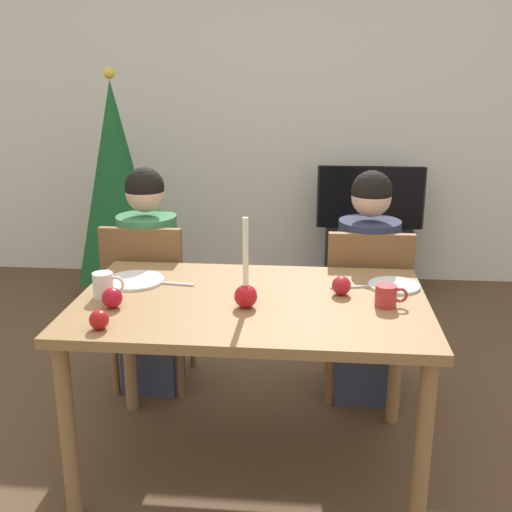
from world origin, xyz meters
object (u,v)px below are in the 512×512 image
Objects in this scene: person_left_child at (150,284)px; christmas_tree at (116,184)px; tv_stand at (367,258)px; mug_left at (104,285)px; apple_by_right_mug at (341,286)px; apple_by_left_plate at (112,298)px; plate_left at (134,280)px; tv at (370,197)px; plate_right at (394,286)px; chair_right at (366,304)px; candle_centerpiece at (246,290)px; mug_right at (387,296)px; dining_table at (251,319)px; apple_near_candle at (99,320)px; person_right_child at (366,291)px; chair_left at (149,297)px.

christmas_tree is (-0.56, 1.29, 0.28)m from person_left_child.
mug_left is at bearing -118.13° from tv_stand.
apple_by_left_plate is at bearing -165.59° from apple_by_right_mug.
tv_stand is 2.50m from plate_left.
tv is (1.25, 1.66, 0.14)m from person_left_child.
tv_stand is 2.96× the size of plate_right.
chair_right is 2.53× the size of candle_centerpiece.
mug_right is at bearing 6.33° from candle_centerpiece.
chair_right is 1.15m from plate_left.
apple_by_right_mug reaches higher than dining_table.
tv_stand is 2.16m from plate_right.
dining_table is 6.48× the size of plate_right.
tv_stand is (0.66, 2.30, -0.43)m from dining_table.
tv is at bearing 66.30° from apple_near_candle.
apple_by_left_plate reaches higher than dining_table.
apple_near_candle is (0.09, -0.99, 0.22)m from person_left_child.
person_left_child is 0.71m from mug_left.
plate_right is (0.60, 0.29, -0.07)m from candle_centerpiece.
candle_centerpiece is at bearing -51.62° from person_left_child.
person_right_child is at bearing 0.00° from person_left_child.
mug_left is 1.65× the size of apple_by_right_mug.
chair_left is 0.55× the size of christmas_tree.
tv_stand is at bearing -90.00° from tv.
person_left_child is 5.43× the size of plate_right.
christmas_tree is 12.74× the size of mug_left.
person_right_child reaches higher than mug_left.
candle_centerpiece is at bearing -50.35° from chair_left.
apple_near_candle reaches higher than plate_left.
chair_right is 1.10m from person_left_child.
candle_centerpiece is 0.54m from mug_right.
dining_table is 0.86m from chair_left.
christmas_tree reaches higher than apple_by_right_mug.
dining_table is at bearing 15.02° from apple_by_left_plate.
apple_near_candle is at bearing -84.90° from chair_left.
person_left_child is at bearing 94.88° from apple_by_left_plate.
plate_left is at bearing -155.28° from person_right_child.
person_right_child is (1.10, 0.00, 0.00)m from person_left_child.
tv is 3.07× the size of plate_left.
person_right_child reaches higher than tv.
apple_near_candle is at bearing -153.34° from plate_right.
plate_left is at bearing 71.59° from mug_left.
chair_left is 1.00× the size of chair_right.
plate_right is (0.07, -0.41, 0.24)m from chair_right.
tv is 2.10m from plate_right.
chair_left reaches higher than apple_near_candle.
person_left_child reaches higher than tv_stand.
plate_left is (0.07, -0.48, 0.19)m from person_left_child.
mug_right is at bearing 0.19° from mug_left.
candle_centerpiece is (0.58, -0.70, 0.31)m from chair_left.
candle_centerpiece is at bearing -26.20° from plate_left.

